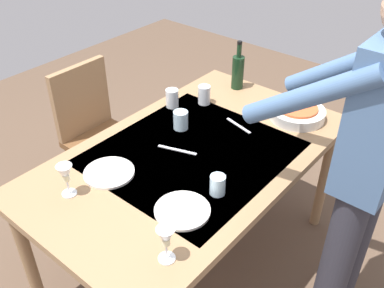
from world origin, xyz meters
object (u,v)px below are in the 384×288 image
at_px(person_server, 367,162).
at_px(wine_bottle, 238,71).
at_px(chair_near, 95,127).
at_px(water_cup_near_right, 204,95).
at_px(dinner_plate_far, 182,210).
at_px(wine_glass_left, 166,239).
at_px(water_cup_near_left, 172,98).
at_px(dinner_plate_near, 109,173).
at_px(wine_glass_right, 66,175).
at_px(serving_bowl_pasta, 297,112).
at_px(dining_table, 192,165).
at_px(water_cup_far_left, 181,120).
at_px(water_cup_far_right, 218,185).

xyz_separation_m(person_server, wine_bottle, (-0.50, -0.96, -0.08)).
xyz_separation_m(chair_near, water_cup_near_right, (-0.34, 0.61, 0.30)).
bearing_deg(dinner_plate_far, chair_near, -110.70).
bearing_deg(wine_glass_left, dinner_plate_far, -152.09).
bearing_deg(chair_near, water_cup_near_right, 119.34).
relative_size(water_cup_near_left, dinner_plate_near, 0.46).
xyz_separation_m(wine_glass_right, water_cup_near_right, (-0.98, -0.05, -0.05)).
xyz_separation_m(chair_near, wine_glass_right, (0.64, 0.65, 0.35)).
height_order(chair_near, serving_bowl_pasta, chair_near).
bearing_deg(dining_table, water_cup_far_left, -125.18).
bearing_deg(water_cup_far_left, wine_bottle, -176.29).
relative_size(wine_bottle, serving_bowl_pasta, 0.99).
bearing_deg(water_cup_near_left, dinner_plate_far, 44.64).
relative_size(wine_bottle, dinner_plate_far, 1.29).
relative_size(dining_table, wine_glass_right, 10.71).
height_order(wine_bottle, wine_glass_right, wine_bottle).
xyz_separation_m(wine_glass_left, dinner_plate_far, (-0.22, -0.12, -0.10)).
bearing_deg(person_server, water_cup_far_right, -53.17).
bearing_deg(dinner_plate_far, water_cup_near_left, -135.36).
height_order(wine_glass_left, water_cup_far_left, wine_glass_left).
bearing_deg(serving_bowl_pasta, water_cup_far_left, -40.75).
xyz_separation_m(chair_near, person_server, (-0.12, 1.60, 0.43)).
bearing_deg(chair_near, wine_glass_left, 62.38).
distance_m(wine_glass_right, water_cup_near_right, 0.98).
xyz_separation_m(dining_table, water_cup_far_right, (0.16, 0.27, 0.12)).
bearing_deg(dinner_plate_near, person_server, 121.20).
xyz_separation_m(chair_near, dinner_plate_far, (0.41, 1.09, 0.25)).
height_order(person_server, wine_glass_left, person_server).
bearing_deg(wine_glass_right, water_cup_near_right, -177.26).
xyz_separation_m(person_server, water_cup_far_left, (0.06, -0.93, -0.14)).
relative_size(person_server, wine_bottle, 5.71).
relative_size(water_cup_near_right, dinner_plate_far, 0.47).
height_order(water_cup_near_left, water_cup_near_right, water_cup_near_right).
height_order(wine_glass_left, wine_glass_right, same).
relative_size(person_server, water_cup_far_right, 18.73).
relative_size(chair_near, person_server, 0.54).
xyz_separation_m(wine_bottle, wine_glass_left, (1.25, 0.57, -0.01)).
bearing_deg(water_cup_near_left, water_cup_near_right, 141.34).
height_order(dining_table, dinner_plate_far, dinner_plate_far).
bearing_deg(water_cup_near_left, water_cup_far_right, 56.31).
xyz_separation_m(water_cup_near_left, dinner_plate_near, (0.64, 0.19, -0.05)).
relative_size(person_server, water_cup_far_left, 17.17).
bearing_deg(person_server, dinner_plate_near, -58.80).
bearing_deg(dining_table, water_cup_far_right, 59.96).
xyz_separation_m(water_cup_far_left, dinner_plate_near, (0.50, 0.00, -0.04)).
bearing_deg(dining_table, dinner_plate_near, -26.75).
height_order(person_server, dinner_plate_near, person_server).
xyz_separation_m(wine_glass_right, serving_bowl_pasta, (-1.18, 0.44, -0.07)).
relative_size(wine_glass_right, water_cup_near_left, 1.44).
bearing_deg(wine_glass_left, water_cup_far_right, -169.30).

